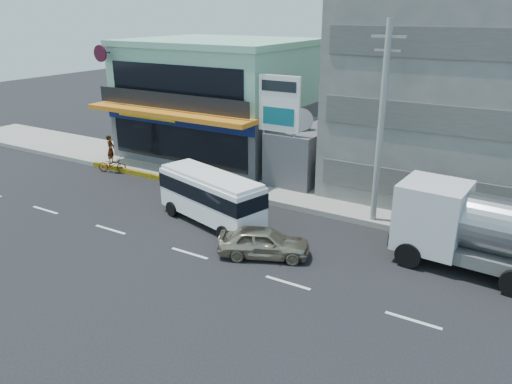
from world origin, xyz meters
The scene contains 12 objects.
ground centered at (0.00, 0.00, 0.00)m, with size 120.00×120.00×0.00m, color black.
sidewalk centered at (5.00, 9.50, 0.15)m, with size 70.00×5.00×0.30m, color gray.
shop_building centered at (-8.00, 13.95, 4.00)m, with size 12.40×11.70×8.00m.
concrete_building centered at (10.00, 15.00, 7.00)m, with size 16.00×12.00×14.00m, color gray.
gap_structure centered at (0.00, 12.00, 1.75)m, with size 3.00×6.00×3.50m, color #434348.
satellite_dish centered at (0.00, 11.00, 3.58)m, with size 1.50×1.50×0.15m, color slate.
billboard centered at (-0.50, 9.20, 4.93)m, with size 2.60×0.18×6.90m.
utility_pole_near centered at (6.00, 7.40, 5.15)m, with size 1.60×0.30×10.00m.
minibus centered at (-1.17, 3.33, 1.57)m, with size 6.59×3.63×2.63m.
sedan centered at (3.00, 1.51, 0.69)m, with size 1.62×4.04×1.38m, color tan.
tanker_truck centered at (11.98, 4.91, 1.88)m, with size 9.02×3.34×3.50m.
motorcycle_rider centered at (-11.91, 6.80, 0.83)m, with size 2.08×1.39×2.53m.
Camera 1 is at (12.97, -15.70, 10.35)m, focal length 35.00 mm.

